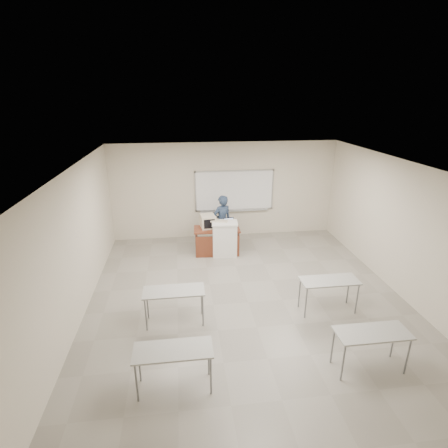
{
  "coord_description": "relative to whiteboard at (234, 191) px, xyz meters",
  "views": [
    {
      "loc": [
        -1.38,
        -6.52,
        4.33
      ],
      "look_at": [
        -0.26,
        2.2,
        1.06
      ],
      "focal_mm": 28.0,
      "sensor_mm": 36.0,
      "label": 1
    }
  ],
  "objects": [
    {
      "name": "floor",
      "position": [
        -0.3,
        -3.97,
        -1.49
      ],
      "size": [
        7.0,
        8.0,
        0.01
      ],
      "primitive_type": "cube",
      "color": "gray",
      "rests_on": "ground"
    },
    {
      "name": "presenter",
      "position": [
        -0.5,
        -0.87,
        -0.68
      ],
      "size": [
        0.69,
        0.58,
        1.6
      ],
      "primitive_type": "imported",
      "rotation": [
        0.0,
        0.0,
        3.53
      ],
      "color": "black",
      "rests_on": "floor"
    },
    {
      "name": "whiteboard",
      "position": [
        0.0,
        0.0,
        0.0
      ],
      "size": [
        2.48,
        0.1,
        1.31
      ],
      "color": "white",
      "rests_on": "floor"
    },
    {
      "name": "laptop",
      "position": [
        -0.3,
        -1.13,
        -0.68
      ],
      "size": [
        0.31,
        0.28,
        0.23
      ],
      "rotation": [
        0.0,
        0.0,
        0.17
      ],
      "color": "black",
      "rests_on": "instructor_desk"
    },
    {
      "name": "keyboard",
      "position": [
        -0.65,
        -1.39,
        -0.47
      ],
      "size": [
        0.5,
        0.26,
        0.03
      ],
      "primitive_type": "cube",
      "rotation": [
        0.0,
        0.0,
        -0.21
      ],
      "color": "beige",
      "rests_on": "podium"
    },
    {
      "name": "instructor_desk",
      "position": [
        -0.7,
        -1.4,
        -0.96
      ],
      "size": [
        1.3,
        0.65,
        0.75
      ],
      "rotation": [
        0.0,
        0.0,
        -0.05
      ],
      "color": "brown",
      "rests_on": "floor"
    },
    {
      "name": "student_desks",
      "position": [
        -0.3,
        -5.32,
        -0.81
      ],
      "size": [
        4.4,
        2.2,
        0.73
      ],
      "color": "#9B9B96",
      "rests_on": "floor"
    },
    {
      "name": "podium",
      "position": [
        -0.5,
        -1.47,
        -0.98
      ],
      "size": [
        0.71,
        0.52,
        1.0
      ],
      "rotation": [
        0.0,
        0.0,
        -0.09
      ],
      "color": "white",
      "rests_on": "floor"
    },
    {
      "name": "mouse",
      "position": [
        -0.5,
        -1.49,
        -0.71
      ],
      "size": [
        0.12,
        0.09,
        0.04
      ],
      "primitive_type": "ellipsoid",
      "rotation": [
        0.0,
        0.0,
        0.15
      ],
      "color": "#AEB3B7",
      "rests_on": "instructor_desk"
    },
    {
      "name": "crt_monitor",
      "position": [
        -0.95,
        -1.16,
        -0.55
      ],
      "size": [
        0.41,
        0.46,
        0.39
      ],
      "rotation": [
        0.0,
        0.0,
        0.12
      ],
      "color": "beige",
      "rests_on": "instructor_desk"
    }
  ]
}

